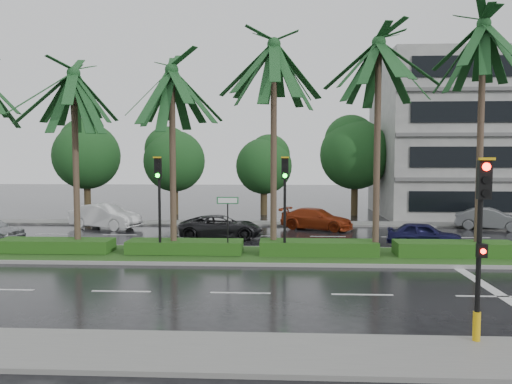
{
  "coord_description": "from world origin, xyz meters",
  "views": [
    {
      "loc": [
        1.33,
        -21.16,
        4.49
      ],
      "look_at": [
        0.19,
        1.5,
        2.9
      ],
      "focal_mm": 35.0,
      "sensor_mm": 36.0,
      "label": 1
    }
  ],
  "objects_px": {
    "car_darkgrey": "(221,227)",
    "signal_median_left": "(159,191)",
    "signal_near": "(481,242)",
    "car_blue": "(424,235)",
    "street_sign": "(228,211)",
    "car_white": "(105,216)",
    "car_red": "(317,219)",
    "car_grey": "(490,219)"
  },
  "relations": [
    {
      "from": "car_darkgrey",
      "to": "signal_median_left",
      "type": "bearing_deg",
      "value": 158.19
    },
    {
      "from": "signal_near",
      "to": "car_blue",
      "type": "bearing_deg",
      "value": 79.42
    },
    {
      "from": "signal_median_left",
      "to": "car_darkgrey",
      "type": "bearing_deg",
      "value": 70.8
    },
    {
      "from": "signal_near",
      "to": "car_blue",
      "type": "height_order",
      "value": "signal_near"
    },
    {
      "from": "street_sign",
      "to": "car_white",
      "type": "height_order",
      "value": "street_sign"
    },
    {
      "from": "car_red",
      "to": "car_grey",
      "type": "distance_m",
      "value": 10.75
    },
    {
      "from": "street_sign",
      "to": "car_blue",
      "type": "bearing_deg",
      "value": 20.33
    },
    {
      "from": "signal_near",
      "to": "signal_median_left",
      "type": "bearing_deg",
      "value": 135.91
    },
    {
      "from": "car_red",
      "to": "street_sign",
      "type": "bearing_deg",
      "value": 178.04
    },
    {
      "from": "car_white",
      "to": "signal_median_left",
      "type": "bearing_deg",
      "value": -126.96
    },
    {
      "from": "signal_near",
      "to": "car_grey",
      "type": "bearing_deg",
      "value": 67.02
    },
    {
      "from": "car_white",
      "to": "car_grey",
      "type": "bearing_deg",
      "value": -67.26
    },
    {
      "from": "car_red",
      "to": "car_blue",
      "type": "distance_m",
      "value": 7.61
    },
    {
      "from": "car_white",
      "to": "car_darkgrey",
      "type": "height_order",
      "value": "car_white"
    },
    {
      "from": "signal_near",
      "to": "car_red",
      "type": "bearing_deg",
      "value": 97.29
    },
    {
      "from": "car_darkgrey",
      "to": "car_blue",
      "type": "xyz_separation_m",
      "value": [
        10.47,
        -2.12,
        -0.03
      ]
    },
    {
      "from": "street_sign",
      "to": "car_white",
      "type": "xyz_separation_m",
      "value": [
        -8.73,
        9.03,
        -1.36
      ]
    },
    {
      "from": "signal_near",
      "to": "car_red",
      "type": "xyz_separation_m",
      "value": [
        -2.45,
        19.16,
        -1.85
      ]
    },
    {
      "from": "signal_median_left",
      "to": "car_grey",
      "type": "xyz_separation_m",
      "value": [
        18.29,
        9.87,
        -2.33
      ]
    },
    {
      "from": "signal_near",
      "to": "car_grey",
      "type": "height_order",
      "value": "signal_near"
    },
    {
      "from": "car_red",
      "to": "car_grey",
      "type": "relative_size",
      "value": 1.11
    },
    {
      "from": "car_darkgrey",
      "to": "car_blue",
      "type": "distance_m",
      "value": 10.68
    },
    {
      "from": "signal_median_left",
      "to": "car_blue",
      "type": "distance_m",
      "value": 13.25
    },
    {
      "from": "signal_median_left",
      "to": "car_grey",
      "type": "height_order",
      "value": "signal_median_left"
    },
    {
      "from": "car_white",
      "to": "car_blue",
      "type": "xyz_separation_m",
      "value": [
        18.23,
        -5.51,
        -0.15
      ]
    },
    {
      "from": "car_white",
      "to": "car_blue",
      "type": "height_order",
      "value": "car_white"
    },
    {
      "from": "street_sign",
      "to": "car_white",
      "type": "distance_m",
      "value": 12.63
    },
    {
      "from": "signal_median_left",
      "to": "car_white",
      "type": "bearing_deg",
      "value": 121.87
    },
    {
      "from": "car_white",
      "to": "car_darkgrey",
      "type": "xyz_separation_m",
      "value": [
        7.76,
        -3.39,
        -0.13
      ]
    },
    {
      "from": "street_sign",
      "to": "car_blue",
      "type": "relative_size",
      "value": 0.72
    },
    {
      "from": "signal_near",
      "to": "signal_median_left",
      "type": "height_order",
      "value": "signal_median_left"
    },
    {
      "from": "signal_near",
      "to": "street_sign",
      "type": "bearing_deg",
      "value": 125.34
    },
    {
      "from": "signal_near",
      "to": "car_white",
      "type": "height_order",
      "value": "signal_near"
    },
    {
      "from": "car_darkgrey",
      "to": "car_blue",
      "type": "relative_size",
      "value": 1.28
    },
    {
      "from": "car_blue",
      "to": "signal_near",
      "type": "bearing_deg",
      "value": -176.56
    },
    {
      "from": "street_sign",
      "to": "car_red",
      "type": "relative_size",
      "value": 0.57
    },
    {
      "from": "car_white",
      "to": "car_red",
      "type": "xyz_separation_m",
      "value": [
        13.28,
        0.26,
        -0.11
      ]
    },
    {
      "from": "car_white",
      "to": "car_blue",
      "type": "distance_m",
      "value": 19.04
    },
    {
      "from": "signal_median_left",
      "to": "car_darkgrey",
      "type": "distance_m",
      "value": 6.6
    },
    {
      "from": "car_darkgrey",
      "to": "car_blue",
      "type": "height_order",
      "value": "car_darkgrey"
    },
    {
      "from": "signal_near",
      "to": "car_grey",
      "type": "relative_size",
      "value": 1.07
    },
    {
      "from": "signal_median_left",
      "to": "car_red",
      "type": "xyz_separation_m",
      "value": [
        7.55,
        9.48,
        -2.34
      ]
    }
  ]
}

